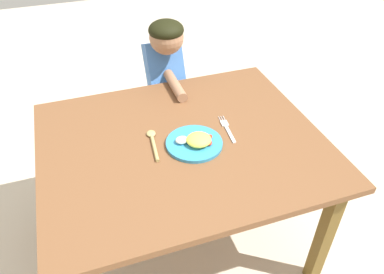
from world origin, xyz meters
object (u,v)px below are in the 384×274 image
(plate, at_px, (195,142))
(person, at_px, (166,89))
(spoon, at_px, (153,142))
(fork, at_px, (227,129))

(plate, xyz_separation_m, person, (0.05, 0.65, -0.13))
(plate, distance_m, person, 0.66)
(person, bearing_deg, plate, 85.68)
(spoon, relative_size, person, 0.21)
(person, bearing_deg, fork, 101.46)
(spoon, bearing_deg, plate, -107.19)
(plate, bearing_deg, fork, 18.55)
(plate, relative_size, fork, 1.20)
(fork, distance_m, spoon, 0.33)
(fork, height_order, spoon, spoon)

